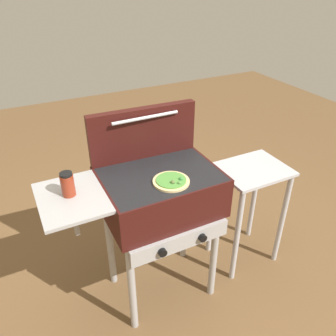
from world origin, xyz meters
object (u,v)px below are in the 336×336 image
at_px(pizza_veggie, 171,181).
at_px(prep_table, 249,196).
at_px(grill, 158,196).
at_px(sauce_jar, 68,184).

bearing_deg(pizza_veggie, prep_table, 9.60).
xyz_separation_m(grill, prep_table, (0.67, 0.00, -0.22)).
xyz_separation_m(grill, sauce_jar, (-0.47, 0.02, 0.21)).
bearing_deg(prep_table, pizza_veggie, -170.40).
distance_m(pizza_veggie, sauce_jar, 0.52).
relative_size(sauce_jar, prep_table, 0.17).
height_order(sauce_jar, prep_table, sauce_jar).
bearing_deg(grill, pizza_veggie, -74.56).
relative_size(pizza_veggie, prep_table, 0.26).
xyz_separation_m(pizza_veggie, sauce_jar, (-0.50, 0.13, 0.05)).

